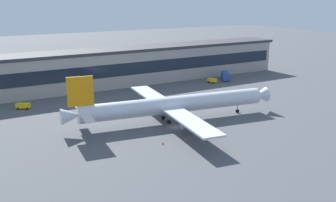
% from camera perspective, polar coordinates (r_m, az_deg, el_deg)
% --- Properties ---
extents(ground_plane, '(600.00, 600.00, 0.00)m').
position_cam_1_polar(ground_plane, '(109.25, 1.05, -3.80)').
color(ground_plane, '#4C4F54').
extents(terminal_building, '(175.10, 15.16, 14.86)m').
position_cam_1_polar(terminal_building, '(158.36, -10.19, 4.66)').
color(terminal_building, '#9E9993').
rests_on(terminal_building, ground_plane).
extents(airliner, '(63.98, 55.52, 15.19)m').
position_cam_1_polar(airliner, '(113.10, 0.59, -0.56)').
color(airliner, silver).
rests_on(airliner, ground_plane).
extents(follow_me_car, '(4.75, 3.91, 1.85)m').
position_cam_1_polar(follow_me_car, '(134.66, -20.30, -0.63)').
color(follow_me_car, yellow).
rests_on(follow_me_car, ground_plane).
extents(fuel_truck, '(6.87, 8.59, 3.35)m').
position_cam_1_polar(fuel_truck, '(172.01, 8.33, 3.65)').
color(fuel_truck, '#2651A5').
rests_on(fuel_truck, ground_plane).
extents(baggage_tug, '(3.03, 4.05, 1.85)m').
position_cam_1_polar(baggage_tug, '(165.77, 6.49, 3.01)').
color(baggage_tug, yellow).
rests_on(baggage_tug, ground_plane).
extents(traffic_cone_0, '(0.46, 0.46, 0.57)m').
position_cam_1_polar(traffic_cone_0, '(116.29, 8.58, -2.65)').
color(traffic_cone_0, '#F2590C').
rests_on(traffic_cone_0, ground_plane).
extents(traffic_cone_1, '(0.44, 0.44, 0.56)m').
position_cam_1_polar(traffic_cone_1, '(99.96, 2.48, -5.46)').
color(traffic_cone_1, '#F2590C').
rests_on(traffic_cone_1, ground_plane).
extents(traffic_cone_2, '(0.57, 0.57, 0.71)m').
position_cam_1_polar(traffic_cone_2, '(96.54, -0.75, -6.15)').
color(traffic_cone_2, '#F2590C').
rests_on(traffic_cone_2, ground_plane).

